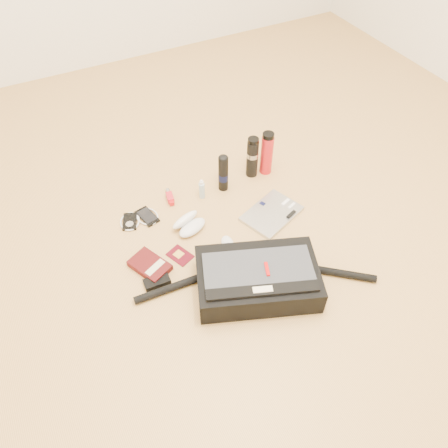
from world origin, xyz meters
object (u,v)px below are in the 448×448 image
object	(u,v)px
thermos_black	(252,157)
book	(150,265)
thermos_red	(267,153)
messenger_bag	(257,279)
laptop	(272,214)

from	to	relation	value
thermos_black	book	bearing A→B (deg)	-154.39
thermos_black	thermos_red	xyz separation A→B (m)	(0.08, -0.01, 0.00)
messenger_bag	laptop	bearing A→B (deg)	70.84
messenger_bag	thermos_black	distance (m)	0.74
messenger_bag	thermos_red	bearing A→B (deg)	77.30
thermos_red	laptop	bearing A→B (deg)	-115.21
book	messenger_bag	bearing A→B (deg)	-64.79
book	thermos_black	bearing A→B (deg)	0.88
thermos_black	thermos_red	distance (m)	0.08
messenger_bag	thermos_red	world-z (taller)	thermos_red
thermos_black	thermos_red	size ratio (longest dim) A/B	0.95
laptop	thermos_black	distance (m)	0.34
thermos_red	thermos_black	bearing A→B (deg)	170.44
laptop	book	xyz separation A→B (m)	(-0.66, -0.03, 0.01)
messenger_bag	thermos_black	bearing A→B (deg)	83.04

